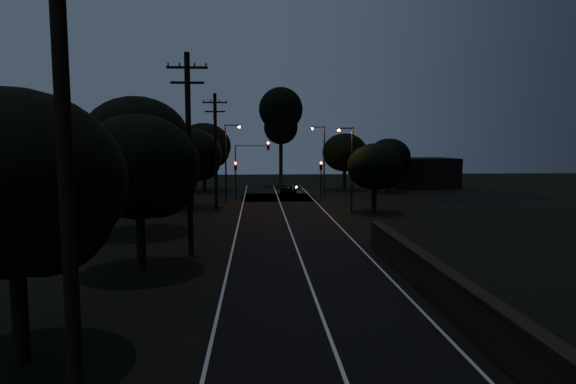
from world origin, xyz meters
TOP-DOWN VIEW (x-y plane):
  - road_surface at (0.00, 31.12)m, footprint 60.00×70.00m
  - retaining_wall at (7.74, 3.00)m, footprint 6.93×26.00m
  - utility_pole_near at (-6.00, -2.00)m, footprint 2.20×0.30m
  - utility_pole_mid at (-6.00, 15.00)m, footprint 2.20×0.30m
  - utility_pole_far at (-6.00, 32.00)m, footprint 2.20×0.30m
  - tree_left_a at (-8.78, 1.88)m, footprint 6.11×6.11m
  - tree_left_b at (-7.79, 11.88)m, footprint 5.95×5.95m
  - tree_left_c at (-10.24, 21.85)m, footprint 7.37×7.37m
  - tree_left_d at (-8.29, 33.88)m, footprint 5.92×5.92m
  - tree_far_nw at (-8.76, 49.86)m, footprint 6.78×6.78m
  - tree_far_w at (-13.73, 45.85)m, footprint 7.64×7.64m
  - tree_far_ne at (9.20, 49.88)m, footprint 5.78×5.78m
  - tree_far_e at (14.18, 46.89)m, footprint 5.23×5.23m
  - tree_right_a at (8.17, 29.90)m, footprint 4.79×4.79m
  - tall_pine at (1.00, 55.00)m, footprint 6.01×6.01m
  - building_left at (-20.00, 52.00)m, footprint 10.00×8.00m
  - building_right at (20.00, 53.00)m, footprint 9.00×7.00m
  - signal_left at (-4.60, 39.99)m, footprint 0.28×0.35m
  - signal_right at (4.60, 39.99)m, footprint 0.28×0.35m
  - signal_mast at (-2.91, 39.99)m, footprint 3.70×0.35m
  - streetlight_a at (-5.31, 38.00)m, footprint 1.66×0.26m
  - streetlight_b at (5.31, 44.00)m, footprint 1.66×0.26m
  - streetlight_c at (5.83, 30.00)m, footprint 1.46×0.26m
  - car at (1.50, 46.00)m, footprint 2.42×3.85m

SIDE VIEW (x-z plane):
  - road_surface at x=0.00m, z-range 0.00..0.03m
  - car at x=1.50m, z-range 0.00..1.22m
  - retaining_wall at x=7.74m, z-range -0.18..1.42m
  - building_right at x=20.00m, z-range 0.00..4.00m
  - building_left at x=-20.00m, z-range 0.00..4.40m
  - signal_left at x=-4.60m, z-range 0.79..4.89m
  - signal_right at x=4.60m, z-range 0.79..4.89m
  - tree_right_a at x=8.17m, z-range 0.90..7.00m
  - tree_far_e at x=14.18m, z-range 0.98..7.61m
  - signal_mast at x=-2.91m, z-range 1.21..7.46m
  - streetlight_c at x=5.83m, z-range 0.60..8.10m
  - streetlight_a at x=-5.31m, z-range 0.64..8.64m
  - streetlight_b at x=5.31m, z-range 0.64..8.64m
  - tree_far_ne at x=9.20m, z-range 1.07..8.38m
  - tree_left_d at x=-8.29m, z-range 1.11..8.62m
  - tree_left_b at x=-7.79m, z-range 1.12..8.69m
  - tree_left_a at x=-8.78m, z-range 1.14..8.86m
  - utility_pole_far at x=-6.00m, z-range 0.23..10.73m
  - tree_far_nw at x=-8.76m, z-range 1.27..9.86m
  - utility_pole_mid at x=-6.00m, z-range 0.24..11.24m
  - tree_left_c at x=-10.24m, z-range 1.37..10.68m
  - utility_pole_near at x=-6.00m, z-range 0.25..12.25m
  - tree_far_w at x=-13.73m, z-range 1.46..11.21m
  - tall_pine at x=1.00m, z-range 3.01..16.67m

